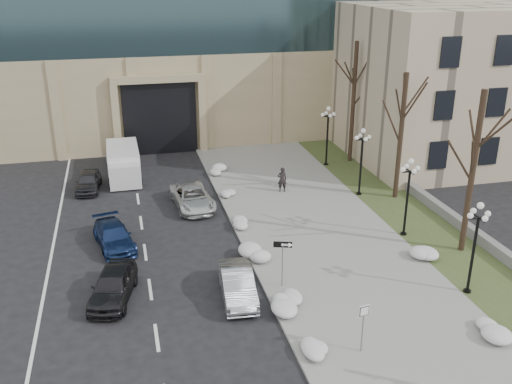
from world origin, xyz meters
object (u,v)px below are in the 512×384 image
Objects in this scene: lamppost_c at (362,153)px; lamppost_d at (328,128)px; car_a at (113,285)px; lamppost_b at (408,187)px; car_b at (237,284)px; keep_sign at (363,319)px; car_c at (114,237)px; pedestrian at (282,179)px; one_way_sign at (286,250)px; car_e at (88,181)px; car_d at (192,197)px; box_truck at (124,163)px; lamppost_a at (476,236)px.

lamppost_c is 6.50m from lamppost_d.
car_a is 0.91× the size of lamppost_b.
car_b is 1.88× the size of keep_sign.
lamppost_d reaches higher than keep_sign.
car_c is 2.51× the size of pedestrian.
one_way_sign is 5.84m from keep_sign.
pedestrian reaches higher than car_e.
car_d is 1.96× the size of one_way_sign.
box_truck is 2.62× the size of one_way_sign.
one_way_sign reaches higher than car_b.
lamppost_a reaches higher than car_e.
box_truck is at bearing 128.91° from one_way_sign.
car_a is 0.91× the size of lamppost_c.
car_a is at bearing 50.13° from pedestrian.
car_b is at bearing 117.92° from keep_sign.
box_truck is at bearing 114.50° from car_d.
car_c is at bearing 119.57° from keep_sign.
keep_sign is at bearing 90.12° from pedestrian.
car_b is at bearing -76.28° from box_truck.
lamppost_b reaches higher than box_truck.
car_b is 19.16m from box_truck.
one_way_sign reaches higher than car_d.
car_e is (-6.67, 4.78, -0.03)m from car_d.
lamppost_d is (16.51, 15.96, 2.34)m from car_a.
one_way_sign is 0.53× the size of lamppost_a.
pedestrian is at bearing 3.37° from car_d.
keep_sign reaches higher than car_e.
lamppost_d reaches higher than car_c.
lamppost_c and lamppost_d have the same top height.
car_b is 8.80m from car_c.
keep_sign is (8.73, -23.91, 0.66)m from box_truck.
car_b is at bearing -62.24° from car_c.
car_e is 21.81m from lamppost_b.
lamppost_c is (10.80, 10.69, 2.37)m from car_b.
lamppost_d is (8.36, 16.93, 1.00)m from one_way_sign.
car_d is 17.39m from keep_sign.
lamppost_d is at bearing 21.27° from car_d.
car_d is at bearing -153.04° from lamppost_d.
pedestrian reaches higher than car_a.
pedestrian is at bearing 14.49° from car_c.
car_b reaches higher than car_d.
lamppost_b is 1.00× the size of lamppost_d.
box_truck is (0.97, 17.32, 0.27)m from car_a.
car_a is 17.35m from box_truck.
one_way_sign is 9.29m from lamppost_b.
car_a is 1.02× the size of car_b.
pedestrian is at bearing 69.26° from car_b.
lamppost_d is (6.81, 22.54, 1.41)m from keep_sign.
pedestrian reaches higher than car_b.
car_b is 13.71m from pedestrian.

